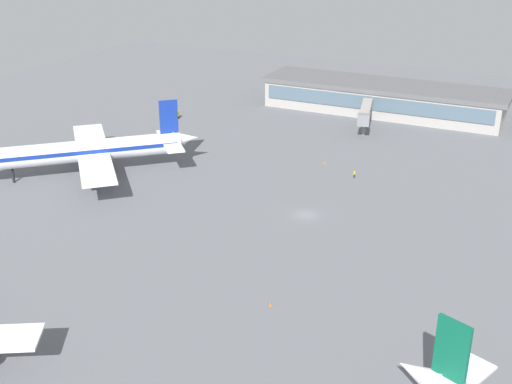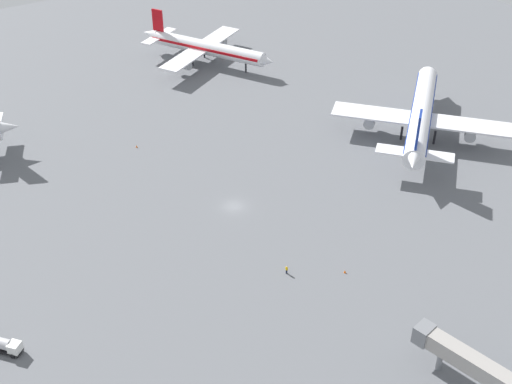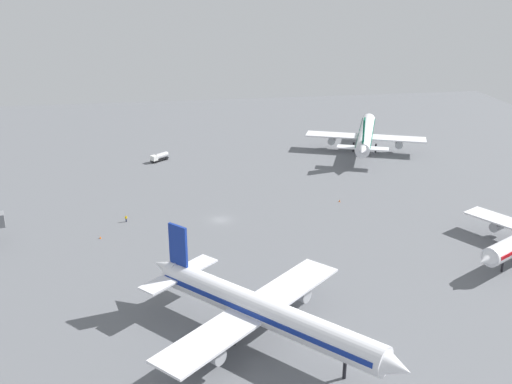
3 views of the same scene
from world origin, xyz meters
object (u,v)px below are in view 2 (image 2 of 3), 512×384
object	(u,v)px
ground_crew_worker	(287,270)
airplane_distant	(421,114)
airplane_at_gate	(205,47)
fuel_truck	(3,344)
safety_cone_near_gate	(345,271)
safety_cone_mid_apron	(137,146)

from	to	relation	value
ground_crew_worker	airplane_distant	bearing A→B (deg)	-168.27
airplane_at_gate	fuel_truck	bearing A→B (deg)	-74.94
airplane_at_gate	safety_cone_near_gate	xyz separation A→B (m)	(-23.00, -94.98, -4.58)
airplane_at_gate	ground_crew_worker	distance (m)	95.10
fuel_truck	safety_cone_near_gate	world-z (taller)	fuel_truck
ground_crew_worker	safety_cone_mid_apron	xyz separation A→B (m)	(-4.82, 55.89, -0.55)
ground_crew_worker	safety_cone_mid_apron	size ratio (longest dim) A/B	2.78
fuel_truck	safety_cone_mid_apron	size ratio (longest dim) A/B	10.04
airplane_at_gate	safety_cone_mid_apron	distance (m)	50.12
airplane_at_gate	fuel_truck	xyz separation A→B (m)	(-81.18, -80.68, -3.49)
ground_crew_worker	safety_cone_near_gate	size ratio (longest dim) A/B	2.78
airplane_distant	fuel_truck	distance (m)	105.76
airplane_at_gate	safety_cone_near_gate	world-z (taller)	airplane_at_gate
airplane_distant	ground_crew_worker	bearing A→B (deg)	161.48
airplane_distant	fuel_truck	world-z (taller)	airplane_distant
airplane_distant	ground_crew_worker	distance (m)	60.87
safety_cone_near_gate	safety_cone_mid_apron	size ratio (longest dim) A/B	1.00
ground_crew_worker	safety_cone_mid_apron	distance (m)	56.10
ground_crew_worker	safety_cone_near_gate	bearing A→B (deg)	136.40
fuel_truck	ground_crew_worker	world-z (taller)	fuel_truck
safety_cone_mid_apron	airplane_distant	bearing A→B (deg)	-27.40
airplane_at_gate	airplane_distant	size ratio (longest dim) A/B	0.94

